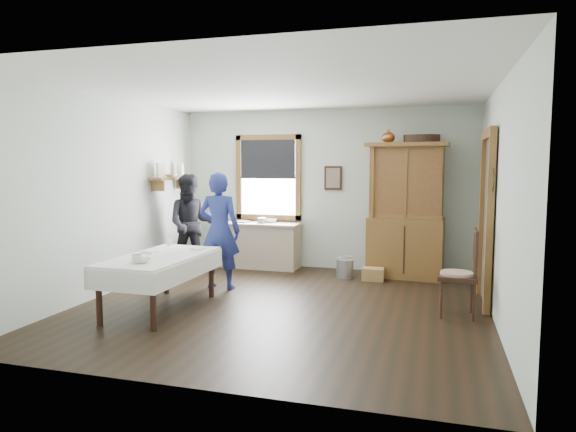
{
  "coord_description": "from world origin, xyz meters",
  "views": [
    {
      "loc": [
        1.82,
        -6.06,
        1.78
      ],
      "look_at": [
        -0.01,
        0.3,
        1.11
      ],
      "focal_mm": 32.0,
      "sensor_mm": 36.0,
      "label": 1
    }
  ],
  "objects": [
    {
      "name": "table_cup_a",
      "position": [
        -1.42,
        -1.02,
        0.72
      ],
      "size": [
        0.13,
        0.13,
        0.09
      ],
      "primitive_type": "imported",
      "rotation": [
        0.0,
        0.0,
        0.17
      ],
      "color": "white",
      "rests_on": "dining_table"
    },
    {
      "name": "dining_table",
      "position": [
        -1.38,
        -0.58,
        0.34
      ],
      "size": [
        0.93,
        1.71,
        0.67
      ],
      "primitive_type": "cube",
      "rotation": [
        0.0,
        0.0,
        -0.02
      ],
      "color": "white",
      "rests_on": "room"
    },
    {
      "name": "pail",
      "position": [
        0.48,
        1.84,
        0.14
      ],
      "size": [
        0.35,
        0.35,
        0.29
      ],
      "primitive_type": "cube",
      "rotation": [
        0.0,
        0.0,
        -0.41
      ],
      "color": "#93969B",
      "rests_on": "room"
    },
    {
      "name": "counter_book",
      "position": [
        -1.47,
        2.19,
        0.79
      ],
      "size": [
        0.15,
        0.21,
        0.02
      ],
      "primitive_type": "imported",
      "rotation": [
        0.0,
        0.0,
        -0.02
      ],
      "color": "#77614F",
      "rests_on": "work_counter"
    },
    {
      "name": "table_cup_b",
      "position": [
        -1.65,
        0.14,
        0.72
      ],
      "size": [
        0.11,
        0.11,
        0.09
      ],
      "primitive_type": "imported",
      "rotation": [
        0.0,
        0.0,
        -0.22
      ],
      "color": "white",
      "rests_on": "dining_table"
    },
    {
      "name": "woman_blue",
      "position": [
        -1.13,
        0.64,
        0.77
      ],
      "size": [
        0.57,
        0.38,
        1.55
      ],
      "primitive_type": "imported",
      "rotation": [
        0.0,
        0.0,
        3.15
      ],
      "color": "navy",
      "rests_on": "room"
    },
    {
      "name": "shelf_bowl",
      "position": [
        -2.37,
        1.55,
        1.6
      ],
      "size": [
        0.22,
        0.22,
        0.05
      ],
      "primitive_type": "imported",
      "color": "white",
      "rests_on": "wall_shelf"
    },
    {
      "name": "counter_bowl",
      "position": [
        -0.9,
        2.26,
        0.81
      ],
      "size": [
        0.26,
        0.26,
        0.07
      ],
      "primitive_type": "imported",
      "rotation": [
        0.0,
        0.0,
        -0.3
      ],
      "color": "white",
      "rests_on": "work_counter"
    },
    {
      "name": "spindle_chair",
      "position": [
        2.09,
        0.15,
        0.52
      ],
      "size": [
        0.49,
        0.49,
        1.04
      ],
      "primitive_type": "cube",
      "rotation": [
        0.0,
        0.0,
        -0.03
      ],
      "color": "black",
      "rests_on": "room"
    },
    {
      "name": "work_counter",
      "position": [
        -1.06,
        2.21,
        0.39
      ],
      "size": [
        1.37,
        0.53,
        0.78
      ],
      "primitive_type": "cube",
      "rotation": [
        0.0,
        0.0,
        -0.01
      ],
      "color": "tan",
      "rests_on": "room"
    },
    {
      "name": "doorway",
      "position": [
        2.46,
        0.85,
        1.16
      ],
      "size": [
        0.09,
        1.14,
        2.22
      ],
      "color": "#403A2E",
      "rests_on": "room"
    },
    {
      "name": "rug_beater",
      "position": [
        2.45,
        0.3,
        1.72
      ],
      "size": [
        0.01,
        0.27,
        0.27
      ],
      "primitive_type": "torus",
      "rotation": [
        0.0,
        1.57,
        0.0
      ],
      "color": "black",
      "rests_on": "room"
    },
    {
      "name": "framed_picture",
      "position": [
        0.15,
        2.46,
        1.55
      ],
      "size": [
        0.3,
        0.04,
        0.4
      ],
      "primitive_type": "cube",
      "color": "black",
      "rests_on": "room"
    },
    {
      "name": "figure_dark",
      "position": [
        -1.99,
        1.47,
        0.75
      ],
      "size": [
        0.89,
        0.8,
        1.5
      ],
      "primitive_type": "imported",
      "rotation": [
        0.0,
        0.0,
        0.39
      ],
      "color": "black",
      "rests_on": "room"
    },
    {
      "name": "wicker_basket",
      "position": [
        0.93,
        1.74,
        0.1
      ],
      "size": [
        0.34,
        0.25,
        0.19
      ],
      "primitive_type": "cube",
      "rotation": [
        0.0,
        0.0,
        0.06
      ],
      "color": "#9C7A47",
      "rests_on": "room"
    },
    {
      "name": "table_bowl",
      "position": [
        -1.34,
        -1.06,
        0.7
      ],
      "size": [
        0.28,
        0.28,
        0.05
      ],
      "primitive_type": "imported",
      "rotation": [
        0.0,
        0.0,
        0.38
      ],
      "color": "white",
      "rests_on": "dining_table"
    },
    {
      "name": "window",
      "position": [
        -1.0,
        2.46,
        1.63
      ],
      "size": [
        1.18,
        0.07,
        1.48
      ],
      "color": "white",
      "rests_on": "room"
    },
    {
      "name": "wall_shelf",
      "position": [
        -2.37,
        1.54,
        1.57
      ],
      "size": [
        0.24,
        1.0,
        0.44
      ],
      "color": "brown",
      "rests_on": "room"
    },
    {
      "name": "room",
      "position": [
        0.0,
        0.0,
        1.35
      ],
      "size": [
        5.01,
        5.01,
        2.7
      ],
      "color": "black",
      "rests_on": "ground"
    },
    {
      "name": "china_hutch",
      "position": [
        1.38,
        2.13,
        1.06
      ],
      "size": [
        1.28,
        0.68,
        2.11
      ],
      "primitive_type": "cube",
      "rotation": [
        0.0,
        0.0,
        -0.07
      ],
      "color": "brown",
      "rests_on": "room"
    }
  ]
}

